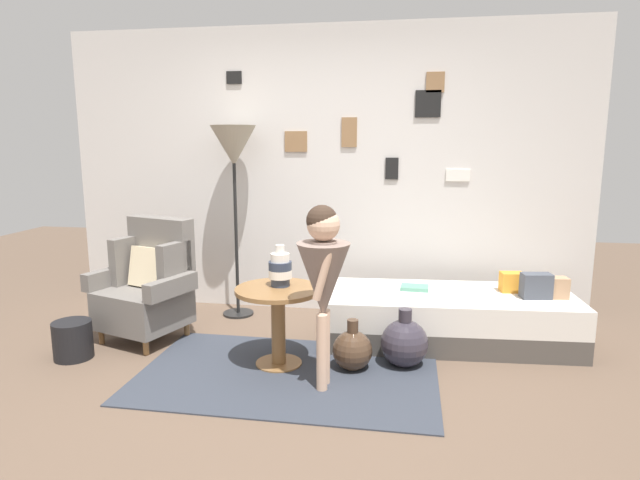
% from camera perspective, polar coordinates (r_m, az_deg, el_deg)
% --- Properties ---
extents(ground_plane, '(12.00, 12.00, 0.00)m').
position_cam_1_polar(ground_plane, '(3.45, -5.32, -16.91)').
color(ground_plane, brown).
extents(gallery_wall, '(4.80, 0.12, 2.60)m').
position_cam_1_polar(gallery_wall, '(4.97, 0.24, 7.26)').
color(gallery_wall, silver).
rests_on(gallery_wall, ground).
extents(rug, '(2.03, 1.27, 0.01)m').
position_cam_1_polar(rug, '(3.80, -3.45, -14.05)').
color(rug, '#333842').
rests_on(rug, ground).
extents(armchair, '(0.87, 0.76, 0.97)m').
position_cam_1_polar(armchair, '(4.54, -17.79, -4.60)').
color(armchair, olive).
rests_on(armchair, ground).
extents(daybed, '(1.95, 0.92, 0.40)m').
position_cam_1_polar(daybed, '(4.43, 13.74, -8.01)').
color(daybed, '#4C4742').
rests_on(daybed, ground).
extents(pillow_head, '(0.19, 0.14, 0.16)m').
position_cam_1_polar(pillow_head, '(4.48, 23.80, -4.66)').
color(pillow_head, tan).
rests_on(pillow_head, daybed).
extents(pillow_mid, '(0.24, 0.15, 0.19)m').
position_cam_1_polar(pillow_mid, '(4.41, 22.04, -4.56)').
color(pillow_mid, '#474C56').
rests_on(pillow_mid, daybed).
extents(pillow_back, '(0.19, 0.14, 0.16)m').
position_cam_1_polar(pillow_back, '(4.53, 19.76, -4.24)').
color(pillow_back, orange).
rests_on(pillow_back, daybed).
extents(side_table, '(0.60, 0.60, 0.57)m').
position_cam_1_polar(side_table, '(3.81, -4.49, -7.43)').
color(side_table, olive).
rests_on(side_table, ground).
extents(vase_striped, '(0.16, 0.16, 0.30)m').
position_cam_1_polar(vase_striped, '(3.79, -4.27, -3.09)').
color(vase_striped, '#2D384C').
rests_on(vase_striped, side_table).
extents(floor_lamp, '(0.40, 0.40, 1.72)m').
position_cam_1_polar(floor_lamp, '(4.81, -9.18, 9.19)').
color(floor_lamp, black).
rests_on(floor_lamp, ground).
extents(person_child, '(0.34, 0.34, 1.20)m').
position_cam_1_polar(person_child, '(3.36, 0.36, -3.45)').
color(person_child, '#D8AD8E').
rests_on(person_child, ground).
extents(book_on_daybed, '(0.23, 0.17, 0.03)m').
position_cam_1_polar(book_on_daybed, '(4.41, 10.05, -5.02)').
color(book_on_daybed, '#5B9982').
rests_on(book_on_daybed, daybed).
extents(demijohn_near, '(0.28, 0.28, 0.37)m').
position_cam_1_polar(demijohn_near, '(3.82, 3.48, -11.61)').
color(demijohn_near, '#473323').
rests_on(demijohn_near, ground).
extents(demijohn_far, '(0.34, 0.34, 0.42)m').
position_cam_1_polar(demijohn_far, '(3.91, 8.98, -10.76)').
color(demijohn_far, '#332D38').
rests_on(demijohn_far, ground).
extents(magazine_basket, '(0.28, 0.28, 0.28)m').
position_cam_1_polar(magazine_basket, '(4.41, -24.85, -9.63)').
color(magazine_basket, black).
rests_on(magazine_basket, ground).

